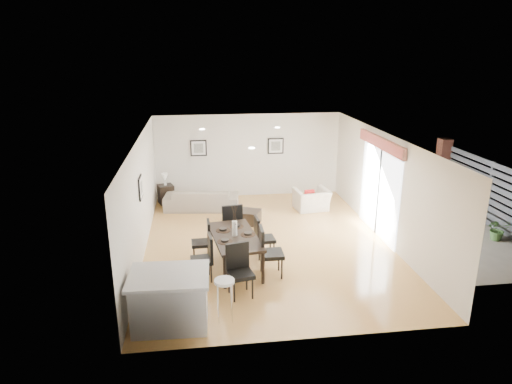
{
  "coord_description": "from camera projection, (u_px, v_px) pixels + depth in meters",
  "views": [
    {
      "loc": [
        -1.67,
        -10.43,
        4.7
      ],
      "look_at": [
        -0.22,
        0.4,
        1.24
      ],
      "focal_mm": 32.0,
      "sensor_mm": 36.0,
      "label": 1
    }
  ],
  "objects": [
    {
      "name": "framed_print_back_left",
      "position": [
        199.0,
        148.0,
        14.54
      ],
      "size": [
        0.52,
        0.04,
        0.52
      ],
      "color": "black",
      "rests_on": "wall_back"
    },
    {
      "name": "vase",
      "position": [
        235.0,
        224.0,
        9.91
      ],
      "size": [
        0.85,
        1.34,
        0.71
      ],
      "color": "white",
      "rests_on": "dining_table"
    },
    {
      "name": "kitchen_island",
      "position": [
        170.0,
        299.0,
        8.0
      ],
      "size": [
        1.43,
        1.12,
        0.97
      ],
      "rotation": [
        0.0,
        0.0,
        -0.04
      ],
      "color": "#BDBDBF",
      "rests_on": "ground"
    },
    {
      "name": "coffee_table",
      "position": [
        243.0,
        216.0,
        12.79
      ],
      "size": [
        1.08,
        0.88,
        0.37
      ],
      "primitive_type": "cube",
      "rotation": [
        0.0,
        0.0,
        -0.4
      ],
      "color": "black",
      "rests_on": "ground"
    },
    {
      "name": "dining_chair_foot",
      "position": [
        231.0,
        223.0,
        11.12
      ],
      "size": [
        0.57,
        0.57,
        1.12
      ],
      "rotation": [
        0.0,
        0.0,
        3.3
      ],
      "color": "black",
      "rests_on": "ground"
    },
    {
      "name": "courtyard_plant_a",
      "position": [
        498.0,
        229.0,
        11.6
      ],
      "size": [
        0.63,
        0.59,
        0.58
      ],
      "primitive_type": "imported",
      "rotation": [
        0.0,
        0.0,
        -0.3
      ],
      "color": "#355524",
      "rests_on": "ground"
    },
    {
      "name": "dining_chair_head",
      "position": [
        239.0,
        267.0,
        8.96
      ],
      "size": [
        0.56,
        0.56,
        1.06
      ],
      "rotation": [
        0.0,
        0.0,
        0.2
      ],
      "color": "black",
      "rests_on": "ground"
    },
    {
      "name": "sliding_door",
      "position": [
        380.0,
        172.0,
        11.64
      ],
      "size": [
        0.12,
        2.7,
        2.57
      ],
      "color": "white",
      "rests_on": "wall_right"
    },
    {
      "name": "courtyard",
      "position": [
        479.0,
        189.0,
        12.8
      ],
      "size": [
        6.0,
        6.0,
        2.0
      ],
      "color": "gray",
      "rests_on": "ground"
    },
    {
      "name": "wall_left",
      "position": [
        141.0,
        197.0,
        10.7
      ],
      "size": [
        0.04,
        8.0,
        2.7
      ],
      "primitive_type": "cube",
      "color": "silver",
      "rests_on": "ground"
    },
    {
      "name": "dining_chair_efar",
      "position": [
        261.0,
        235.0,
        10.57
      ],
      "size": [
        0.48,
        0.48,
        0.99
      ],
      "rotation": [
        0.0,
        0.0,
        1.65
      ],
      "color": "black",
      "rests_on": "ground"
    },
    {
      "name": "dining_chair_enear",
      "position": [
        267.0,
        249.0,
        9.68
      ],
      "size": [
        0.51,
        0.51,
        1.11
      ],
      "rotation": [
        0.0,
        0.0,
        1.55
      ],
      "color": "black",
      "rests_on": "ground"
    },
    {
      "name": "framed_print_left_wall",
      "position": [
        141.0,
        188.0,
        10.42
      ],
      "size": [
        0.04,
        0.52,
        0.52
      ],
      "rotation": [
        0.0,
        0.0,
        1.57
      ],
      "color": "black",
      "rests_on": "wall_left"
    },
    {
      "name": "table_lamp",
      "position": [
        165.0,
        178.0,
        14.21
      ],
      "size": [
        0.2,
        0.2,
        0.37
      ],
      "color": "white",
      "rests_on": "side_table"
    },
    {
      "name": "dining_table",
      "position": [
        235.0,
        239.0,
        10.01
      ],
      "size": [
        1.16,
        1.96,
        0.77
      ],
      "rotation": [
        0.0,
        0.0,
        0.13
      ],
      "color": "black",
      "rests_on": "ground"
    },
    {
      "name": "armchair",
      "position": [
        311.0,
        200.0,
        13.78
      ],
      "size": [
        1.09,
        0.98,
        0.64
      ],
      "primitive_type": "imported",
      "rotation": [
        0.0,
        0.0,
        3.27
      ],
      "color": "beige",
      "rests_on": "ground"
    },
    {
      "name": "wall_right",
      "position": [
        385.0,
        187.0,
        11.45
      ],
      "size": [
        0.04,
        8.0,
        2.7
      ],
      "primitive_type": "cube",
      "color": "silver",
      "rests_on": "ground"
    },
    {
      "name": "bar_stool",
      "position": [
        224.0,
        286.0,
        8.06
      ],
      "size": [
        0.36,
        0.36,
        0.79
      ],
      "color": "white",
      "rests_on": "ground"
    },
    {
      "name": "wall_front",
      "position": [
        306.0,
        267.0,
        7.3
      ],
      "size": [
        6.0,
        0.04,
        2.7
      ],
      "primitive_type": "cube",
      "color": "silver",
      "rests_on": "ground"
    },
    {
      "name": "dining_chair_wnear",
      "position": [
        206.0,
        255.0,
        9.54
      ],
      "size": [
        0.49,
        0.49,
        0.99
      ],
      "rotation": [
        0.0,
        0.0,
        -1.48
      ],
      "color": "black",
      "rests_on": "ground"
    },
    {
      "name": "cushion",
      "position": [
        309.0,
        195.0,
        13.62
      ],
      "size": [
        0.3,
        0.12,
        0.29
      ],
      "primitive_type": "cube",
      "rotation": [
        0.0,
        0.0,
        3.25
      ],
      "color": "#AD1716",
      "rests_on": "armchair"
    },
    {
      "name": "courtyard_plant_b",
      "position": [
        450.0,
        205.0,
        13.19
      ],
      "size": [
        0.46,
        0.46,
        0.71
      ],
      "primitive_type": "imported",
      "rotation": [
        0.0,
        0.0,
        -0.17
      ],
      "color": "#355524",
      "rests_on": "ground"
    },
    {
      "name": "wall_back",
      "position": [
        248.0,
        156.0,
        14.86
      ],
      "size": [
        6.0,
        0.04,
        2.7
      ],
      "primitive_type": "cube",
      "color": "silver",
      "rests_on": "ground"
    },
    {
      "name": "sofa",
      "position": [
        202.0,
        199.0,
        13.83
      ],
      "size": [
        2.3,
        1.13,
        0.65
      ],
      "primitive_type": "imported",
      "rotation": [
        0.0,
        0.0,
        3.02
      ],
      "color": "gray",
      "rests_on": "ground"
    },
    {
      "name": "dining_chair_wfar",
      "position": [
        204.0,
        239.0,
        10.42
      ],
      "size": [
        0.44,
        0.44,
        0.95
      ],
      "rotation": [
        0.0,
        0.0,
        -1.54
      ],
      "color": "black",
      "rests_on": "ground"
    },
    {
      "name": "ceiling",
      "position": [
        268.0,
        137.0,
        10.67
      ],
      "size": [
        6.0,
        8.0,
        0.02
      ],
      "primitive_type": "cube",
      "color": "white",
      "rests_on": "wall_back"
    },
    {
      "name": "framed_print_back_right",
      "position": [
        276.0,
        146.0,
        14.85
      ],
      "size": [
        0.52,
        0.04,
        0.52
      ],
      "color": "black",
      "rests_on": "wall_back"
    },
    {
      "name": "side_table",
      "position": [
        166.0,
        194.0,
        14.38
      ],
      "size": [
        0.56,
        0.56,
        0.59
      ],
      "primitive_type": "cube",
      "rotation": [
        0.0,
        0.0,
        0.32
      ],
      "color": "black",
      "rests_on": "ground"
    },
    {
      "name": "ground",
      "position": [
        267.0,
        243.0,
        11.48
      ],
      "size": [
        8.0,
        8.0,
        0.0
      ],
      "primitive_type": "plane",
      "color": "tan",
      "rests_on": "ground"
    }
  ]
}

